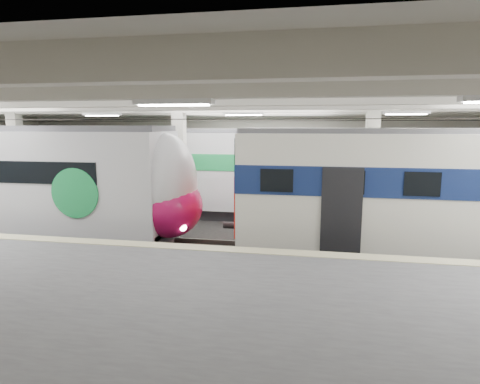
# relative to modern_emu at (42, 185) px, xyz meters

# --- Properties ---
(station_hall) EXTENTS (36.00, 24.00, 5.75)m
(station_hall) POSITION_rel_modern_emu_xyz_m (7.56, -1.74, 1.04)
(station_hall) COLOR black
(station_hall) RESTS_ON ground
(modern_emu) EXTENTS (13.88, 2.87, 4.47)m
(modern_emu) POSITION_rel_modern_emu_xyz_m (0.00, 0.00, 0.00)
(modern_emu) COLOR silver
(modern_emu) RESTS_ON ground
(older_rer) EXTENTS (13.32, 2.94, 4.40)m
(older_rer) POSITION_rel_modern_emu_xyz_m (14.43, 0.00, 0.11)
(older_rer) COLOR white
(older_rer) RESTS_ON ground
(far_train) EXTENTS (13.46, 2.78, 4.32)m
(far_train) POSITION_rel_modern_emu_xyz_m (2.50, 5.50, 0.03)
(far_train) COLOR silver
(far_train) RESTS_ON ground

